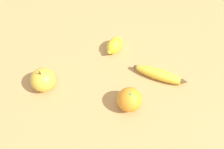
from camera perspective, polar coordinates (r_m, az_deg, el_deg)
ground_plane at (r=0.84m, az=1.93°, el=-6.12°), size 3.00×3.00×0.00m
banana at (r=0.88m, az=10.47°, el=-0.08°), size 0.18×0.10×0.04m
orange at (r=0.80m, az=3.81°, el=-5.47°), size 0.08×0.08×0.08m
apple at (r=0.87m, az=-14.78°, el=-1.11°), size 0.08×0.08×0.09m
lemon at (r=0.93m, az=0.55°, el=6.35°), size 0.06×0.08×0.05m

